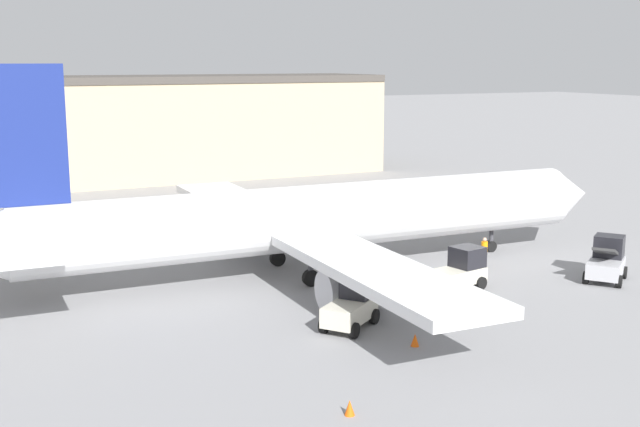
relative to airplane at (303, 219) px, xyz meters
name	(u,v)px	position (x,y,z in m)	size (l,w,h in m)	color
ground_plane	(320,272)	(1.03, -0.02, -3.17)	(400.00, 400.00, 0.00)	gray
terminal_building	(74,130)	(-5.55, 41.00, 2.01)	(63.02, 11.94, 10.36)	tan
airplane	(303,219)	(0.00, 0.00, 0.00)	(40.01, 34.71, 11.73)	silver
ground_crew_worker	(484,251)	(10.31, -2.97, -2.26)	(0.38, 0.38, 1.71)	#1E2338
baggage_tug	(352,303)	(-1.81, -9.14, -2.05)	(3.38, 3.11, 2.51)	beige
belt_loader_truck	(607,260)	(14.42, -8.41, -2.07)	(3.41, 3.24, 2.39)	#B2B2B7
pushback_tug	(459,270)	(6.12, -6.24, -2.17)	(3.63, 2.41, 2.19)	beige
safety_cone_near	(350,408)	(-6.31, -17.28, -2.90)	(0.36, 0.36, 0.55)	#EF590F
safety_cone_far	(415,340)	(-0.66, -12.58, -2.90)	(0.36, 0.36, 0.55)	#EF590F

